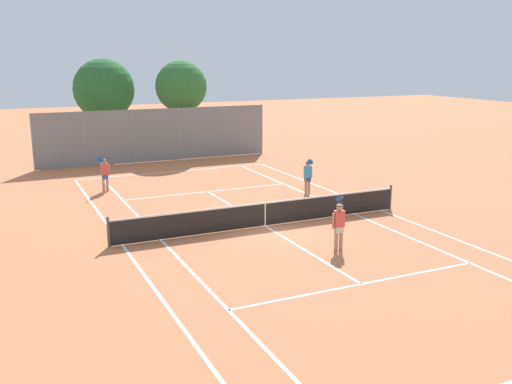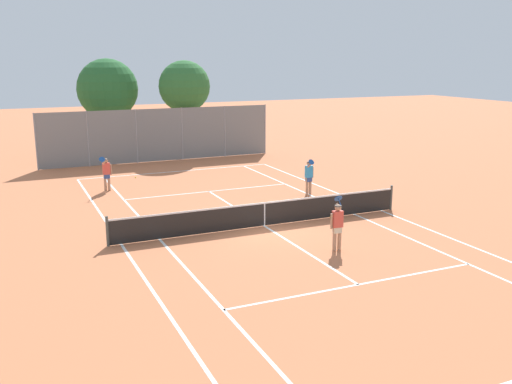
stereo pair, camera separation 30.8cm
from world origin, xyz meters
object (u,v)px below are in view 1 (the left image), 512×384
(player_near_side, at_px, (339,223))
(loose_tennis_ball_1, at_px, (330,216))
(player_far_left, at_px, (105,173))
(player_far_right, at_px, (308,175))
(tree_behind_left, at_px, (104,91))
(tennis_net, at_px, (265,213))
(tree_behind_right, at_px, (181,88))
(loose_tennis_ball_0, at_px, (133,178))

(player_near_side, xyz_separation_m, loose_tennis_ball_1, (1.93, 3.56, -0.89))
(player_far_left, relative_size, player_far_right, 1.00)
(loose_tennis_ball_1, relative_size, tree_behind_left, 0.01)
(tennis_net, distance_m, loose_tennis_ball_1, 3.00)
(player_far_right, relative_size, loose_tennis_ball_1, 26.88)
(player_far_left, height_order, tree_behind_right, tree_behind_right)
(loose_tennis_ball_0, relative_size, tree_behind_right, 0.01)
(loose_tennis_ball_0, bearing_deg, tree_behind_left, 88.63)
(player_far_left, bearing_deg, loose_tennis_ball_0, 52.43)
(player_near_side, height_order, player_far_left, same)
(loose_tennis_ball_0, xyz_separation_m, loose_tennis_ball_1, (5.54, -11.04, 0.00))
(tree_behind_right, bearing_deg, tennis_net, -97.17)
(player_far_left, bearing_deg, player_near_side, -65.46)
(player_near_side, height_order, tree_behind_right, tree_behind_right)
(player_near_side, bearing_deg, player_far_right, 67.49)
(tennis_net, relative_size, loose_tennis_ball_0, 181.82)
(player_near_side, relative_size, tree_behind_left, 0.28)
(loose_tennis_ball_0, relative_size, tree_behind_left, 0.01)
(tennis_net, height_order, player_near_side, player_near_side)
(tree_behind_left, bearing_deg, player_far_right, -67.21)
(player_far_left, relative_size, loose_tennis_ball_0, 26.88)
(tennis_net, distance_m, tree_behind_right, 17.81)
(tennis_net, bearing_deg, player_far_right, 43.49)
(tennis_net, height_order, player_far_right, player_far_right)
(loose_tennis_ball_1, bearing_deg, player_far_right, 73.34)
(player_far_right, relative_size, tree_behind_right, 0.29)
(player_near_side, relative_size, loose_tennis_ball_0, 26.88)
(tree_behind_left, distance_m, tree_behind_right, 5.05)
(loose_tennis_ball_1, distance_m, tree_behind_left, 20.59)
(loose_tennis_ball_1, xyz_separation_m, tree_behind_right, (-0.80, 17.24, 4.38))
(player_far_right, height_order, loose_tennis_ball_0, player_far_right)
(tree_behind_left, bearing_deg, player_near_side, -81.55)
(player_near_side, bearing_deg, tennis_net, 106.29)
(tennis_net, height_order, loose_tennis_ball_0, tennis_net)
(player_near_side, xyz_separation_m, player_far_left, (-5.53, 12.11, 0.00))
(tennis_net, relative_size, player_far_right, 6.76)
(player_near_side, xyz_separation_m, player_far_right, (3.10, 7.48, 0.00))
(player_far_left, relative_size, tree_behind_right, 0.29)
(tree_behind_right, bearing_deg, player_far_right, -81.58)
(tennis_net, distance_m, player_far_left, 9.67)
(loose_tennis_ball_0, bearing_deg, loose_tennis_ball_1, -63.35)
(player_far_right, relative_size, loose_tennis_ball_0, 26.88)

